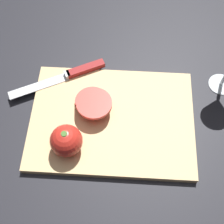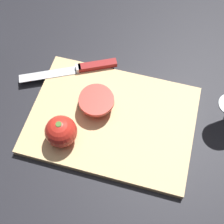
% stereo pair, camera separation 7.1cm
% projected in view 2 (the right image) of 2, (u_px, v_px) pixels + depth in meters
% --- Properties ---
extents(ground_plane, '(3.00, 3.00, 0.00)m').
position_uv_depth(ground_plane, '(123.00, 136.00, 0.73)').
color(ground_plane, black).
extents(cutting_board, '(0.39, 0.28, 0.02)m').
position_uv_depth(cutting_board, '(112.00, 120.00, 0.74)').
color(cutting_board, tan).
rests_on(cutting_board, ground_plane).
extents(whole_tomato, '(0.07, 0.07, 0.07)m').
position_uv_depth(whole_tomato, '(61.00, 131.00, 0.68)').
color(whole_tomato, red).
rests_on(whole_tomato, cutting_board).
extents(knife, '(0.24, 0.13, 0.01)m').
position_uv_depth(knife, '(87.00, 67.00, 0.80)').
color(knife, silver).
rests_on(knife, cutting_board).
extents(tomato_slice_stack_near, '(0.09, 0.10, 0.04)m').
position_uv_depth(tomato_slice_stack_near, '(96.00, 100.00, 0.74)').
color(tomato_slice_stack_near, '#D63D33').
rests_on(tomato_slice_stack_near, cutting_board).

